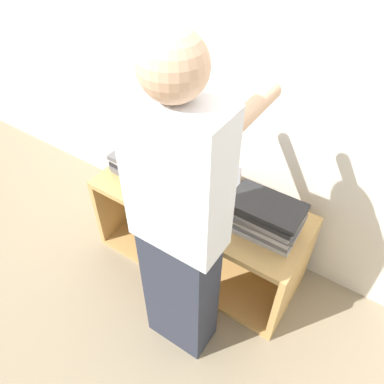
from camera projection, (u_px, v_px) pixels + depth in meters
The scene contains 7 objects.
ground_plane at pixel (176, 286), 2.41m from camera, with size 12.00×12.00×0.00m, color gray.
wall_back at pixel (238, 74), 1.97m from camera, with size 8.00×0.05×2.40m.
cart at pixel (204, 226), 2.41m from camera, with size 1.31×0.52×0.57m.
laptop_open at pixel (203, 189), 2.17m from camera, with size 0.38×0.26×0.25m.
laptop_stack_left at pixel (144, 165), 2.30m from camera, with size 0.39×0.25×0.14m.
laptop_stack_right at pixel (264, 216), 1.95m from camera, with size 0.40×0.25×0.19m.
person at pixel (180, 231), 1.61m from camera, with size 0.40×0.53×1.73m.
Camera 1 is at (0.83, -1.06, 2.09)m, focal length 35.00 mm.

